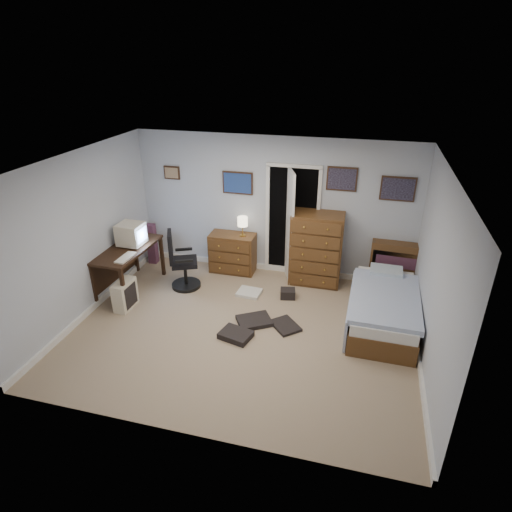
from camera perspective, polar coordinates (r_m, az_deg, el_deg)
The scene contains 15 objects.
floor at distance 6.50m, azimuth -1.74°, elevation -9.85°, with size 5.00×4.00×0.02m, color gray.
computer_desk at distance 7.57m, azimuth -17.27°, elevation -0.16°, with size 0.67×1.39×0.79m.
crt_monitor at distance 7.47m, azimuth -16.31°, elevation 2.82°, with size 0.42×0.39×0.38m.
keyboard at distance 7.08m, azimuth -17.00°, elevation -0.21°, with size 0.16×0.42×0.03m, color beige.
pc_tower at distance 7.18m, azimuth -17.06°, elevation -4.96°, with size 0.23×0.45×0.47m.
office_chair at distance 7.48m, azimuth -9.92°, elevation -1.35°, with size 0.67×0.67×1.05m.
media_stack at distance 8.48m, azimuth -13.68°, elevation 1.60°, with size 0.16×0.16×0.79m, color maroon.
low_dresser at distance 7.95m, azimuth -3.12°, elevation 0.42°, with size 0.83×0.41×0.74m, color brown.
table_lamp at distance 7.64m, azimuth -1.80°, elevation 4.53°, with size 0.19×0.19×0.36m.
doorway at distance 7.92m, azimuth 5.20°, elevation 5.24°, with size 0.96×1.12×2.05m.
tall_dresser at distance 7.52m, azimuth 8.04°, elevation 0.98°, with size 0.88×0.52×1.29m, color brown.
headboard_bookcase at distance 7.71m, azimuth 18.41°, elevation -1.15°, with size 0.95×0.30×0.85m.
bed at distance 6.73m, azimuth 16.51°, elevation -6.65°, with size 1.03×1.86×0.60m.
wall_posters at distance 7.37m, azimuth 6.76°, elevation 9.71°, with size 4.38×0.04×0.60m.
floor_clutter at distance 6.72m, azimuth 0.35°, elevation -7.96°, with size 1.26×1.62×0.16m.
Camera 1 is at (1.51, -5.05, 3.79)m, focal length 30.00 mm.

